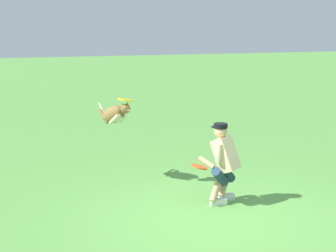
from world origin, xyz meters
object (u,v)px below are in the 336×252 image
frisbee_flying (126,100)px  dog (115,115)px  person (223,161)px  frisbee_held (199,167)px

frisbee_flying → dog: bearing=-64.7°
person → dog: 2.24m
frisbee_flying → frisbee_held: frisbee_flying is taller
dog → frisbee_flying: 0.46m
dog → frisbee_flying: size_ratio=3.51×
frisbee_flying → frisbee_held: size_ratio=0.99×
dog → frisbee_flying: bearing=1.0°
frisbee_flying → frisbee_held: bearing=128.2°
person → dog: (1.48, -1.59, 0.53)m
person → frisbee_held: 0.40m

